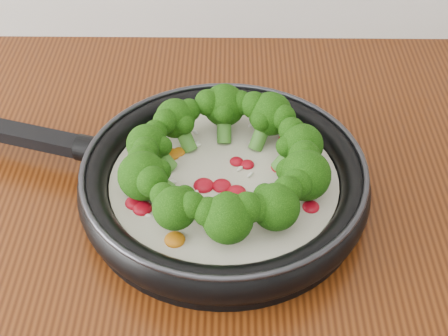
{
  "coord_description": "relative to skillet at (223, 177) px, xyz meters",
  "views": [
    {
      "loc": [
        0.01,
        0.6,
        1.42
      ],
      "look_at": [
        0.0,
        1.13,
        0.95
      ],
      "focal_mm": 51.49,
      "sensor_mm": 36.0,
      "label": 1
    }
  ],
  "objects": [
    {
      "name": "skillet",
      "position": [
        0.0,
        0.0,
        0.0
      ],
      "size": [
        0.54,
        0.41,
        0.09
      ],
      "color": "black",
      "rests_on": "counter"
    }
  ]
}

